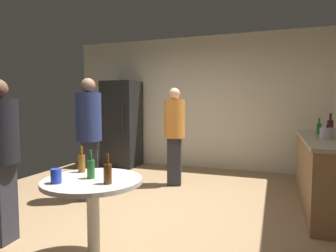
{
  "coord_description": "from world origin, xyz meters",
  "views": [
    {
      "loc": [
        1.62,
        -3.38,
        1.34
      ],
      "look_at": [
        0.37,
        0.07,
        1.06
      ],
      "focal_mm": 31.64,
      "sensor_mm": 36.0,
      "label": 1
    }
  ],
  "objects_px": {
    "beer_bottle_on_counter": "(319,128)",
    "beer_bottle_amber": "(82,163)",
    "kettle": "(327,133)",
    "beer_bottle_brown": "(108,173)",
    "wine_bottle_on_counter": "(330,128)",
    "beer_bottle_green": "(91,168)",
    "refrigerator": "(122,124)",
    "person_in_black_shirt": "(0,149)",
    "plastic_cup_blue": "(56,176)",
    "person_in_orange_shirt": "(174,129)",
    "foreground_table": "(93,192)",
    "person_in_navy_shirt": "(89,130)"
  },
  "relations": [
    {
      "from": "kettle",
      "to": "person_in_black_shirt",
      "type": "relative_size",
      "value": 0.16
    },
    {
      "from": "beer_bottle_brown",
      "to": "plastic_cup_blue",
      "type": "xyz_separation_m",
      "value": [
        -0.38,
        -0.12,
        -0.03
      ]
    },
    {
      "from": "refrigerator",
      "to": "foreground_table",
      "type": "relative_size",
      "value": 2.25
    },
    {
      "from": "beer_bottle_amber",
      "to": "wine_bottle_on_counter",
      "type": "bearing_deg",
      "value": 44.08
    },
    {
      "from": "refrigerator",
      "to": "beer_bottle_brown",
      "type": "relative_size",
      "value": 7.83
    },
    {
      "from": "kettle",
      "to": "beer_bottle_amber",
      "type": "distance_m",
      "value": 2.91
    },
    {
      "from": "kettle",
      "to": "wine_bottle_on_counter",
      "type": "height_order",
      "value": "wine_bottle_on_counter"
    },
    {
      "from": "refrigerator",
      "to": "beer_bottle_on_counter",
      "type": "xyz_separation_m",
      "value": [
        3.66,
        -0.88,
        0.08
      ]
    },
    {
      "from": "plastic_cup_blue",
      "to": "person_in_orange_shirt",
      "type": "relative_size",
      "value": 0.07
    },
    {
      "from": "person_in_orange_shirt",
      "to": "beer_bottle_on_counter",
      "type": "bearing_deg",
      "value": 81.92
    },
    {
      "from": "foreground_table",
      "to": "person_in_black_shirt",
      "type": "relative_size",
      "value": 0.51
    },
    {
      "from": "plastic_cup_blue",
      "to": "beer_bottle_amber",
      "type": "bearing_deg",
      "value": 96.32
    },
    {
      "from": "beer_bottle_on_counter",
      "to": "person_in_navy_shirt",
      "type": "relative_size",
      "value": 0.14
    },
    {
      "from": "refrigerator",
      "to": "person_in_black_shirt",
      "type": "distance_m",
      "value": 3.57
    },
    {
      "from": "refrigerator",
      "to": "person_in_orange_shirt",
      "type": "xyz_separation_m",
      "value": [
        1.54,
        -1.05,
        0.02
      ]
    },
    {
      "from": "beer_bottle_amber",
      "to": "plastic_cup_blue",
      "type": "distance_m",
      "value": 0.38
    },
    {
      "from": "kettle",
      "to": "person_in_orange_shirt",
      "type": "relative_size",
      "value": 0.15
    },
    {
      "from": "beer_bottle_brown",
      "to": "beer_bottle_on_counter",
      "type": "bearing_deg",
      "value": 57.68
    },
    {
      "from": "wine_bottle_on_counter",
      "to": "beer_bottle_brown",
      "type": "relative_size",
      "value": 1.35
    },
    {
      "from": "beer_bottle_brown",
      "to": "person_in_navy_shirt",
      "type": "height_order",
      "value": "person_in_navy_shirt"
    },
    {
      "from": "refrigerator",
      "to": "wine_bottle_on_counter",
      "type": "distance_m",
      "value": 3.95
    },
    {
      "from": "beer_bottle_on_counter",
      "to": "person_in_black_shirt",
      "type": "distance_m",
      "value": 4.02
    },
    {
      "from": "kettle",
      "to": "beer_bottle_brown",
      "type": "distance_m",
      "value": 2.79
    },
    {
      "from": "wine_bottle_on_counter",
      "to": "beer_bottle_green",
      "type": "distance_m",
      "value": 3.15
    },
    {
      "from": "kettle",
      "to": "beer_bottle_amber",
      "type": "height_order",
      "value": "kettle"
    },
    {
      "from": "beer_bottle_amber",
      "to": "beer_bottle_on_counter",
      "type": "bearing_deg",
      "value": 49.32
    },
    {
      "from": "kettle",
      "to": "beer_bottle_amber",
      "type": "bearing_deg",
      "value": -139.27
    },
    {
      "from": "beer_bottle_on_counter",
      "to": "person_in_navy_shirt",
      "type": "xyz_separation_m",
      "value": [
        -2.98,
        -1.29,
        -0.0
      ]
    },
    {
      "from": "wine_bottle_on_counter",
      "to": "beer_bottle_amber",
      "type": "bearing_deg",
      "value": -135.92
    },
    {
      "from": "beer_bottle_on_counter",
      "to": "person_in_orange_shirt",
      "type": "height_order",
      "value": "person_in_orange_shirt"
    },
    {
      "from": "wine_bottle_on_counter",
      "to": "person_in_black_shirt",
      "type": "height_order",
      "value": "person_in_black_shirt"
    },
    {
      "from": "kettle",
      "to": "beer_bottle_brown",
      "type": "xyz_separation_m",
      "value": [
        -1.78,
        -2.15,
        -0.15
      ]
    },
    {
      "from": "beer_bottle_green",
      "to": "person_in_orange_shirt",
      "type": "distance_m",
      "value": 2.54
    },
    {
      "from": "beer_bottle_brown",
      "to": "person_in_orange_shirt",
      "type": "distance_m",
      "value": 2.65
    },
    {
      "from": "beer_bottle_on_counter",
      "to": "foreground_table",
      "type": "bearing_deg",
      "value": -125.92
    },
    {
      "from": "beer_bottle_on_counter",
      "to": "beer_bottle_amber",
      "type": "relative_size",
      "value": 1.0
    },
    {
      "from": "kettle",
      "to": "wine_bottle_on_counter",
      "type": "relative_size",
      "value": 0.79
    },
    {
      "from": "refrigerator",
      "to": "beer_bottle_green",
      "type": "relative_size",
      "value": 7.83
    },
    {
      "from": "plastic_cup_blue",
      "to": "person_in_navy_shirt",
      "type": "distance_m",
      "value": 1.83
    },
    {
      "from": "beer_bottle_green",
      "to": "person_in_black_shirt",
      "type": "relative_size",
      "value": 0.15
    },
    {
      "from": "plastic_cup_blue",
      "to": "beer_bottle_brown",
      "type": "bearing_deg",
      "value": 17.64
    },
    {
      "from": "kettle",
      "to": "wine_bottle_on_counter",
      "type": "bearing_deg",
      "value": 76.54
    },
    {
      "from": "foreground_table",
      "to": "person_in_black_shirt",
      "type": "height_order",
      "value": "person_in_black_shirt"
    },
    {
      "from": "refrigerator",
      "to": "wine_bottle_on_counter",
      "type": "relative_size",
      "value": 5.81
    },
    {
      "from": "wine_bottle_on_counter",
      "to": "beer_bottle_green",
      "type": "bearing_deg",
      "value": -131.25
    },
    {
      "from": "kettle",
      "to": "beer_bottle_brown",
      "type": "height_order",
      "value": "kettle"
    },
    {
      "from": "plastic_cup_blue",
      "to": "kettle",
      "type": "bearing_deg",
      "value": 46.39
    },
    {
      "from": "foreground_table",
      "to": "plastic_cup_blue",
      "type": "xyz_separation_m",
      "value": [
        -0.18,
        -0.21,
        0.16
      ]
    },
    {
      "from": "person_in_black_shirt",
      "to": "person_in_navy_shirt",
      "type": "xyz_separation_m",
      "value": [
        0.06,
        1.34,
        0.07
      ]
    },
    {
      "from": "plastic_cup_blue",
      "to": "wine_bottle_on_counter",
      "type": "bearing_deg",
      "value": 49.06
    }
  ]
}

